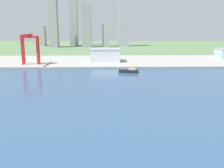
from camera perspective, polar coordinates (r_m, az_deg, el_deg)
name	(u,v)px	position (r m, az deg, el deg)	size (l,w,h in m)	color
ground_plane	(111,91)	(227.14, -0.26, -1.48)	(2400.00, 2400.00, 0.00)	#55734A
water_bay	(113,113)	(169.63, 0.18, -6.45)	(840.00, 360.00, 0.15)	#2D4C70
industrial_pier	(108,61)	(413.74, -0.84, 5.19)	(840.00, 140.00, 2.50)	#96968F
tugboat_small	(130,70)	(314.50, 4.02, 3.14)	(24.70, 10.36, 11.97)	black
port_crane_red	(30,43)	(382.68, -18.05, 8.83)	(24.00, 47.71, 43.42)	red
warehouse_main	(105,55)	(399.81, -1.54, 6.51)	(46.16, 35.79, 19.58)	silver
distant_skyline	(85,25)	(740.38, -6.09, 13.09)	(257.09, 79.01, 139.38)	#979C9C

